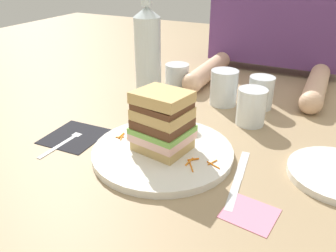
% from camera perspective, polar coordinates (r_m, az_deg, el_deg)
% --- Properties ---
extents(ground_plane, '(3.00, 3.00, 0.00)m').
position_cam_1_polar(ground_plane, '(0.72, -0.89, -4.88)').
color(ground_plane, '#9E8460').
extents(main_plate, '(0.30, 0.30, 0.02)m').
position_cam_1_polar(main_plate, '(0.72, -1.08, -4.39)').
color(main_plate, white).
rests_on(main_plate, ground_plane).
extents(sandwich, '(0.12, 0.11, 0.13)m').
position_cam_1_polar(sandwich, '(0.68, -1.15, 0.68)').
color(sandwich, tan).
rests_on(sandwich, main_plate).
extents(carrot_shred_0, '(0.02, 0.01, 0.00)m').
position_cam_1_polar(carrot_shred_0, '(0.76, -8.28, -1.95)').
color(carrot_shred_0, orange).
rests_on(carrot_shred_0, main_plate).
extents(carrot_shred_1, '(0.01, 0.02, 0.00)m').
position_cam_1_polar(carrot_shred_1, '(0.76, -7.73, -1.86)').
color(carrot_shred_1, orange).
rests_on(carrot_shred_1, main_plate).
extents(carrot_shred_2, '(0.01, 0.02, 0.00)m').
position_cam_1_polar(carrot_shred_2, '(0.77, -6.52, -1.21)').
color(carrot_shred_2, orange).
rests_on(carrot_shred_2, main_plate).
extents(carrot_shred_3, '(0.02, 0.01, 0.00)m').
position_cam_1_polar(carrot_shred_3, '(0.77, -6.30, -1.39)').
color(carrot_shred_3, orange).
rests_on(carrot_shred_3, main_plate).
extents(carrot_shred_4, '(0.01, 0.02, 0.00)m').
position_cam_1_polar(carrot_shred_4, '(0.76, -7.89, -1.61)').
color(carrot_shred_4, orange).
rests_on(carrot_shred_4, main_plate).
extents(carrot_shred_5, '(0.01, 0.02, 0.00)m').
position_cam_1_polar(carrot_shred_5, '(0.76, -6.13, -1.84)').
color(carrot_shred_5, orange).
rests_on(carrot_shred_5, main_plate).
extents(carrot_shred_6, '(0.01, 0.02, 0.00)m').
position_cam_1_polar(carrot_shred_6, '(0.67, 7.52, -6.09)').
color(carrot_shred_6, orange).
rests_on(carrot_shred_6, main_plate).
extents(carrot_shred_7, '(0.01, 0.03, 0.00)m').
position_cam_1_polar(carrot_shred_7, '(0.67, 3.61, -6.02)').
color(carrot_shred_7, orange).
rests_on(carrot_shred_7, main_plate).
extents(carrot_shred_8, '(0.03, 0.01, 0.00)m').
position_cam_1_polar(carrot_shred_8, '(0.66, 7.65, -6.53)').
color(carrot_shred_8, orange).
rests_on(carrot_shred_8, main_plate).
extents(carrot_shred_9, '(0.02, 0.03, 0.00)m').
position_cam_1_polar(carrot_shred_9, '(0.65, 3.96, -6.92)').
color(carrot_shred_9, orange).
rests_on(carrot_shred_9, main_plate).
extents(carrot_shred_10, '(0.02, 0.02, 0.00)m').
position_cam_1_polar(carrot_shred_10, '(0.67, 4.28, -5.64)').
color(carrot_shred_10, orange).
rests_on(carrot_shred_10, main_plate).
extents(napkin_dark, '(0.13, 0.13, 0.00)m').
position_cam_1_polar(napkin_dark, '(0.82, -15.49, -1.63)').
color(napkin_dark, black).
rests_on(napkin_dark, ground_plane).
extents(fork, '(0.02, 0.17, 0.00)m').
position_cam_1_polar(fork, '(0.80, -16.57, -2.10)').
color(fork, silver).
rests_on(fork, napkin_dark).
extents(knife, '(0.04, 0.20, 0.00)m').
position_cam_1_polar(knife, '(0.66, 11.67, -8.82)').
color(knife, silver).
rests_on(knife, ground_plane).
extents(juice_glass, '(0.07, 0.07, 0.09)m').
position_cam_1_polar(juice_glass, '(0.86, 13.85, 2.90)').
color(juice_glass, white).
rests_on(juice_glass, ground_plane).
extents(water_bottle, '(0.08, 0.08, 0.30)m').
position_cam_1_polar(water_bottle, '(1.00, -3.43, 12.50)').
color(water_bottle, silver).
rests_on(water_bottle, ground_plane).
extents(empty_tumbler_0, '(0.08, 0.08, 0.07)m').
position_cam_1_polar(empty_tumbler_0, '(1.09, 1.54, 8.53)').
color(empty_tumbler_0, silver).
rests_on(empty_tumbler_0, ground_plane).
extents(empty_tumbler_1, '(0.08, 0.08, 0.10)m').
position_cam_1_polar(empty_tumbler_1, '(0.96, 9.41, 6.43)').
color(empty_tumbler_1, silver).
rests_on(empty_tumbler_1, ground_plane).
extents(empty_tumbler_2, '(0.07, 0.07, 0.09)m').
position_cam_1_polar(empty_tumbler_2, '(0.96, 15.38, 5.47)').
color(empty_tumbler_2, silver).
rests_on(empty_tumbler_2, ground_plane).
extents(napkin_pink, '(0.09, 0.09, 0.00)m').
position_cam_1_polar(napkin_pink, '(0.59, 13.63, -14.11)').
color(napkin_pink, pink).
rests_on(napkin_pink, ground_plane).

